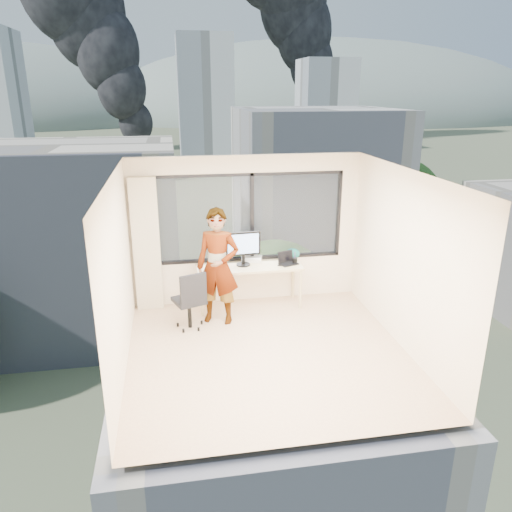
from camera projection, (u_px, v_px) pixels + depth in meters
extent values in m
cube|color=#D2B688|center=(268.00, 352.00, 7.15)|extent=(4.00, 4.00, 0.01)
cube|color=white|center=(269.00, 174.00, 6.31)|extent=(4.00, 4.00, 0.01)
cube|color=beige|center=(308.00, 338.00, 4.86)|extent=(4.00, 0.01, 2.60)
cube|color=beige|center=(118.00, 278.00, 6.40)|extent=(0.01, 4.00, 2.60)
cube|color=beige|center=(405.00, 261.00, 7.05)|extent=(0.01, 4.00, 2.60)
cube|color=beige|center=(146.00, 245.00, 8.25)|extent=(0.45, 0.14, 2.30)
cube|color=beige|center=(250.00, 286.00, 8.57)|extent=(1.80, 0.60, 0.75)
imported|color=#2D2D33|center=(218.00, 267.00, 7.83)|extent=(0.81, 0.66, 1.90)
cube|color=white|center=(253.00, 259.00, 8.70)|extent=(0.37, 0.34, 0.07)
cube|color=black|center=(281.00, 265.00, 8.45)|extent=(0.12, 0.09, 0.01)
cylinder|color=black|center=(295.00, 261.00, 8.55)|extent=(0.10, 0.10, 0.11)
ellipsoid|color=#0C4D47|center=(292.00, 254.00, 8.73)|extent=(0.29, 0.17, 0.21)
cube|color=#515B3D|center=(175.00, 163.00, 123.57)|extent=(400.00, 400.00, 0.04)
cube|color=beige|center=(67.00, 242.00, 35.93)|extent=(16.00, 12.00, 14.00)
cube|color=beige|center=(314.00, 196.00, 46.46)|extent=(14.00, 13.00, 16.00)
cube|color=silver|center=(205.00, 100.00, 120.03)|extent=(13.00, 13.00, 30.00)
cube|color=silver|center=(325.00, 106.00, 145.32)|extent=(15.00, 15.00, 26.00)
ellipsoid|color=slate|center=(322.00, 117.00, 326.28)|extent=(300.00, 220.00, 96.00)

